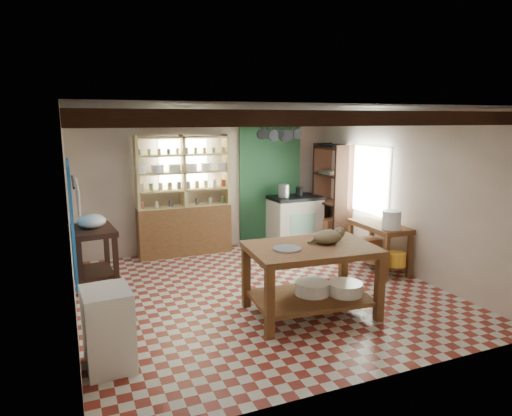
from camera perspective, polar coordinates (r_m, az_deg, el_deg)
name	(u,v)px	position (r m, az deg, el deg)	size (l,w,h in m)	color
floor	(261,293)	(6.74, 0.69, -10.53)	(5.00, 5.00, 0.02)	maroon
ceiling	(262,109)	(6.27, 0.74, 12.24)	(5.00, 5.00, 0.02)	#3F3F44
wall_back	(209,182)	(8.70, -5.84, 3.28)	(5.00, 0.04, 2.60)	beige
wall_front	(371,251)	(4.26, 14.23, -5.28)	(5.00, 0.04, 2.60)	beige
wall_left	(69,219)	(5.87, -22.31, -1.29)	(0.04, 5.00, 2.60)	beige
wall_right	(404,193)	(7.70, 18.06, 1.78)	(0.04, 5.00, 2.60)	beige
ceiling_beams	(262,118)	(6.26, 0.74, 11.15)	(5.00, 3.80, 0.15)	#351C12
blue_wall_patch	(72,220)	(6.79, -22.03, -1.40)	(0.04, 1.40, 1.60)	#165BAA
green_wall_patch	(270,181)	(9.11, 1.78, 3.38)	(1.30, 0.04, 2.30)	#1F4E2C
window_back	(183,162)	(8.50, -9.09, 5.74)	(0.90, 0.02, 0.80)	beige
window_right	(366,179)	(8.45, 13.60, 3.48)	(0.02, 1.30, 1.20)	beige
utensil_rail	(74,194)	(4.60, -21.82, 1.61)	(0.06, 0.90, 0.28)	black
pot_rack	(280,135)	(8.65, 2.98, 9.14)	(0.86, 0.12, 0.36)	black
shelving_unit	(184,196)	(8.40, -9.02, 1.55)	(1.70, 0.34, 2.20)	#D4BA7A
tall_rack	(332,195)	(9.05, 9.48, 1.57)	(0.40, 0.86, 2.00)	#351C12
work_table	(311,280)	(5.94, 6.83, -8.91)	(1.59, 1.06, 0.90)	brown
stove	(295,220)	(9.14, 4.84, -1.52)	(0.99, 0.67, 0.97)	silver
prep_table	(94,257)	(7.28, -19.57, -5.76)	(0.60, 0.87, 0.89)	#351C12
white_cabinet	(108,329)	(4.94, -18.00, -14.16)	(0.46, 0.55, 0.82)	white
right_counter	(379,247)	(7.82, 15.07, -4.74)	(0.55, 1.09, 0.78)	brown
cat	(328,237)	(5.93, 8.94, -3.57)	(0.39, 0.30, 0.18)	olive
steel_tray	(287,249)	(5.62, 3.90, -5.10)	(0.35, 0.35, 0.02)	#B5B4BD
basin_large	(312,288)	(6.05, 7.03, -9.88)	(0.45, 0.45, 0.16)	white
basin_small	(345,288)	(6.10, 11.10, -9.83)	(0.45, 0.45, 0.16)	white
kettle_left	(284,191)	(8.90, 3.50, 2.17)	(0.22, 0.22, 0.25)	#B5B4BD
kettle_right	(299,191)	(9.08, 5.45, 2.07)	(0.14, 0.14, 0.18)	black
enamel_bowl	(92,221)	(7.15, -19.85, -1.56)	(0.41, 0.41, 0.21)	white
white_bucket	(392,220)	(7.39, 16.58, -1.44)	(0.29, 0.29, 0.29)	white
wicker_basket	(368,246)	(8.07, 13.77, -4.60)	(0.37, 0.29, 0.26)	#A96B44
yellow_tub	(396,259)	(7.50, 17.10, -6.11)	(0.30, 0.30, 0.22)	gold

